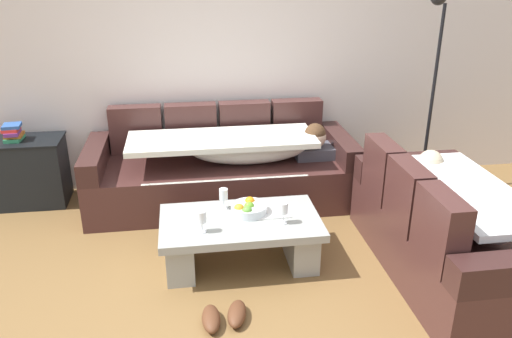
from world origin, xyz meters
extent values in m
plane|color=brown|center=(0.00, 0.00, 0.00)|extent=(14.00, 14.00, 0.00)
cube|color=silver|center=(0.00, 2.15, 1.35)|extent=(9.00, 0.10, 2.70)
cube|color=#452623|center=(0.06, 1.60, 0.21)|extent=(2.48, 0.92, 0.42)
cube|color=#452623|center=(-0.73, 1.98, 0.65)|extent=(0.50, 0.16, 0.46)
cube|color=#452623|center=(-0.20, 1.98, 0.65)|extent=(0.50, 0.16, 0.46)
cube|color=#452623|center=(0.33, 1.98, 0.65)|extent=(0.50, 0.16, 0.46)
cube|color=#452623|center=(0.85, 1.98, 0.65)|extent=(0.50, 0.16, 0.46)
cube|color=#371E1C|center=(-1.09, 1.60, 0.52)|extent=(0.18, 0.92, 0.20)
cube|color=#371E1C|center=(1.21, 1.60, 0.52)|extent=(0.18, 0.92, 0.20)
cube|color=#4C4C56|center=(0.94, 1.59, 0.47)|extent=(0.36, 0.28, 0.11)
sphere|color=beige|center=(0.94, 1.55, 0.64)|extent=(0.21, 0.21, 0.21)
sphere|color=#4C331E|center=(0.94, 1.55, 0.67)|extent=(0.20, 0.20, 0.20)
ellipsoid|color=silver|center=(0.32, 1.55, 0.56)|extent=(1.10, 0.44, 0.28)
cube|color=silver|center=(0.06, 1.53, 0.66)|extent=(1.70, 0.60, 0.05)
cube|color=silver|center=(0.06, 1.16, 0.23)|extent=(1.44, 0.04, 0.38)
cube|color=#452623|center=(1.63, 0.18, 0.21)|extent=(0.92, 1.80, 0.42)
cube|color=#452623|center=(1.25, -0.30, 0.65)|extent=(0.16, 0.45, 0.46)
cube|color=#452623|center=(1.25, 0.18, 0.65)|extent=(0.16, 0.45, 0.46)
cube|color=#452623|center=(1.25, 0.66, 0.65)|extent=(0.16, 0.45, 0.46)
cube|color=#371E1C|center=(1.63, 0.99, 0.52)|extent=(0.92, 0.18, 0.20)
cube|color=#2D6660|center=(1.64, 0.72, 0.47)|extent=(0.28, 0.36, 0.11)
sphere|color=tan|center=(1.68, 0.72, 0.64)|extent=(0.21, 0.21, 0.21)
sphere|color=#CCB793|center=(1.68, 0.72, 0.67)|extent=(0.20, 0.20, 0.20)
ellipsoid|color=white|center=(1.68, 0.10, 0.56)|extent=(0.44, 0.88, 0.28)
cube|color=white|center=(1.70, 0.18, 0.66)|extent=(0.60, 1.32, 0.05)
cube|color=white|center=(2.07, 0.18, 0.23)|extent=(0.04, 1.12, 0.38)
cube|color=#9BA099|center=(0.11, 0.51, 0.35)|extent=(1.20, 0.68, 0.06)
cube|color=#9BA099|center=(-0.35, 0.51, 0.16)|extent=(0.20, 0.54, 0.32)
cube|color=#9BA099|center=(0.57, 0.51, 0.16)|extent=(0.20, 0.54, 0.32)
cylinder|color=silver|center=(0.19, 0.60, 0.42)|extent=(0.28, 0.28, 0.07)
sphere|color=orange|center=(0.20, 0.67, 0.44)|extent=(0.08, 0.08, 0.08)
sphere|color=#63A52B|center=(0.18, 0.58, 0.44)|extent=(0.08, 0.08, 0.08)
sphere|color=#5C9837|center=(0.16, 0.51, 0.44)|extent=(0.08, 0.08, 0.08)
sphere|color=orange|center=(0.10, 0.56, 0.44)|extent=(0.08, 0.08, 0.08)
cylinder|color=silver|center=(-0.19, 0.36, 0.38)|extent=(0.06, 0.06, 0.01)
cylinder|color=silver|center=(-0.19, 0.36, 0.42)|extent=(0.01, 0.01, 0.07)
cylinder|color=silver|center=(-0.19, 0.36, 0.50)|extent=(0.07, 0.07, 0.08)
cylinder|color=silver|center=(0.41, 0.40, 0.38)|extent=(0.06, 0.06, 0.01)
cylinder|color=silver|center=(0.41, 0.40, 0.42)|extent=(0.01, 0.01, 0.07)
cylinder|color=silver|center=(0.41, 0.40, 0.50)|extent=(0.07, 0.07, 0.08)
cylinder|color=silver|center=(0.00, 0.70, 0.38)|extent=(0.06, 0.06, 0.01)
cylinder|color=silver|center=(0.00, 0.70, 0.42)|extent=(0.01, 0.01, 0.07)
cylinder|color=silver|center=(0.00, 0.70, 0.50)|extent=(0.07, 0.07, 0.08)
cube|color=white|center=(0.35, 0.57, 0.39)|extent=(0.28, 0.21, 0.01)
cube|color=black|center=(-1.77, 1.85, 0.31)|extent=(0.70, 0.42, 0.62)
cube|color=black|center=(-1.77, 1.85, 0.63)|extent=(0.72, 0.44, 0.02)
cube|color=#338C59|center=(-1.82, 1.85, 0.66)|extent=(0.15, 0.20, 0.03)
cube|color=#B76623|center=(-1.82, 1.86, 0.69)|extent=(0.15, 0.17, 0.03)
cube|color=#72337F|center=(-1.82, 1.84, 0.72)|extent=(0.14, 0.20, 0.03)
cube|color=red|center=(-1.83, 1.84, 0.75)|extent=(0.14, 0.17, 0.03)
cube|color=#2D569E|center=(-1.82, 1.85, 0.78)|extent=(0.16, 0.17, 0.03)
cylinder|color=black|center=(2.07, 1.56, 0.01)|extent=(0.28, 0.28, 0.02)
cylinder|color=black|center=(2.07, 1.56, 0.92)|extent=(0.03, 0.03, 1.80)
ellipsoid|color=#59331E|center=(-0.17, -0.19, 0.04)|extent=(0.12, 0.27, 0.09)
ellipsoid|color=#59331E|center=(0.00, -0.16, 0.04)|extent=(0.18, 0.29, 0.09)
camera|label=1|loc=(-0.27, -2.87, 2.20)|focal=35.93mm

